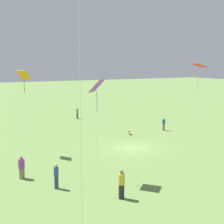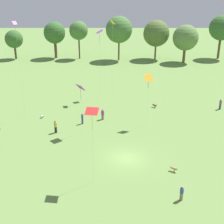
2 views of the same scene
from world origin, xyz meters
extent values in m
plane|color=#6B8E47|center=(0.00, 0.00, 0.00)|extent=(240.00, 240.00, 0.00)
cylinder|color=#232328|center=(-9.80, 7.11, 0.47)|extent=(0.50, 0.50, 0.93)
cylinder|color=gold|center=(-9.80, 7.11, 1.28)|extent=(0.59, 0.59, 0.69)
sphere|color=brown|center=(-9.80, 7.11, 1.75)|extent=(0.24, 0.24, 0.24)
cylinder|color=#333D5B|center=(-6.28, 10.16, 0.45)|extent=(0.35, 0.35, 0.91)
cylinder|color=#2D5193|center=(-6.28, 10.16, 1.20)|extent=(0.41, 0.41, 0.59)
sphere|color=tan|center=(-6.28, 10.16, 1.62)|extent=(0.24, 0.24, 0.24)
cylinder|color=#847056|center=(-3.24, 11.79, 0.39)|extent=(0.51, 0.51, 0.78)
cylinder|color=purple|center=(-3.24, 11.79, 1.13)|extent=(0.59, 0.59, 0.70)
sphere|color=#A87A56|center=(-3.24, 11.79, 1.60)|extent=(0.24, 0.24, 0.24)
cylinder|color=#847056|center=(5.02, -7.89, 0.41)|extent=(0.40, 0.40, 0.83)
cylinder|color=#2D5193|center=(5.02, -7.89, 1.11)|extent=(0.47, 0.47, 0.58)
sphere|color=tan|center=(5.02, -7.89, 1.52)|extent=(0.24, 0.24, 0.24)
cylinder|color=#4C4C51|center=(18.16, -1.57, 0.42)|extent=(0.41, 0.41, 0.84)
cylinder|color=#4C9956|center=(18.16, -1.57, 1.14)|extent=(0.48, 0.48, 0.61)
sphere|color=#A87A56|center=(18.16, -1.57, 1.57)|extent=(0.24, 0.24, 0.24)
cube|color=orange|center=(3.42, 9.77, 7.35)|extent=(1.49, 1.39, 0.91)
cylinder|color=black|center=(3.42, 9.77, 6.36)|extent=(0.04, 0.04, 1.24)
cylinder|color=silver|center=(3.42, 9.77, 3.67)|extent=(0.01, 0.01, 7.35)
cube|color=red|center=(-3.74, -4.89, 8.24)|extent=(1.43, 1.40, 0.37)
cylinder|color=yellow|center=(-3.74, -4.89, 6.98)|extent=(0.04, 0.04, 1.75)
cylinder|color=silver|center=(-3.74, -4.89, 4.12)|extent=(0.01, 0.01, 8.24)
cube|color=purple|center=(-6.02, 6.93, 6.85)|extent=(1.44, 1.45, 0.90)
cylinder|color=blue|center=(-6.02, 6.93, 5.77)|extent=(0.04, 0.04, 1.45)
cylinder|color=silver|center=(-6.02, 6.93, 3.43)|extent=(0.01, 0.01, 6.85)
cylinder|color=silver|center=(-15.46, 12.22, 7.31)|extent=(0.01, 0.01, 14.61)
cylinder|color=tan|center=(5.27, -2.89, 0.41)|extent=(0.69, 0.59, 0.28)
sphere|color=tan|center=(4.94, -2.66, 0.45)|extent=(0.25, 0.25, 0.25)
cylinder|color=tan|center=(5.27, -2.89, 0.14)|extent=(0.12, 0.12, 0.27)
camera|label=1|loc=(-25.75, 16.61, 8.41)|focal=50.00mm
camera|label=2|loc=(-1.78, -32.93, 19.75)|focal=50.00mm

